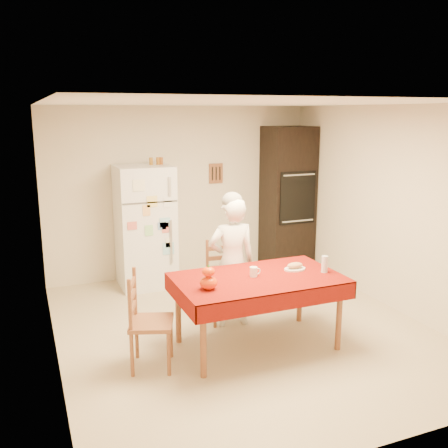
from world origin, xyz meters
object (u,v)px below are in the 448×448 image
refrigerator (145,227)px  chair_far (224,277)px  dining_table (258,283)px  coffee_mug (254,272)px  pumpkin_lower (209,283)px  oven_cabinet (288,198)px  bread_plate (295,269)px  wine_glass (325,264)px  seated_woman (232,262)px  chair_left (144,317)px

refrigerator → chair_far: bearing=-69.1°
dining_table → coffee_mug: 0.13m
pumpkin_lower → refrigerator: bearing=90.6°
oven_cabinet → bread_plate: size_ratio=9.17×
coffee_mug → wine_glass: bearing=-11.5°
chair_far → coffee_mug: (0.01, -0.78, 0.30)m
oven_cabinet → pumpkin_lower: oven_cabinet is taller
chair_far → dining_table: bearing=-80.8°
dining_table → chair_far: 0.83m
seated_woman → pumpkin_lower: bearing=59.3°
refrigerator → chair_left: (-0.57, -2.31, -0.34)m
bread_plate → pumpkin_lower: bearing=-168.9°
refrigerator → pumpkin_lower: size_ratio=9.94×
dining_table → wine_glass: 0.74m
chair_left → wine_glass: chair_left is taller
dining_table → bread_plate: (0.47, 0.06, 0.08)m
chair_far → chair_left: same height
chair_left → bread_plate: (1.66, 0.05, 0.26)m
seated_woman → wine_glass: (0.75, -0.73, 0.10)m
seated_woman → refrigerator: bearing=-65.0°
seated_woman → pumpkin_lower: (-0.56, -0.76, 0.08)m
wine_glass → chair_far: bearing=129.2°
dining_table → chair_left: 1.20m
pumpkin_lower → wine_glass: size_ratio=0.97×
pumpkin_lower → bread_plate: pumpkin_lower is taller
chair_far → bread_plate: bearing=-49.4°
chair_far → coffee_mug: size_ratio=9.50×
dining_table → coffee_mug: size_ratio=17.00×
refrigerator → bread_plate: refrigerator is taller
pumpkin_lower → coffee_mug: bearing=17.6°
refrigerator → pumpkin_lower: (0.03, -2.46, -0.02)m
pumpkin_lower → bread_plate: bearing=11.1°
seated_woman → bread_plate: 0.74m
chair_far → pumpkin_lower: 1.15m
chair_far → pumpkin_lower: size_ratio=5.56×
refrigerator → dining_table: size_ratio=1.00×
chair_far → chair_left: bearing=-138.9°
oven_cabinet → dining_table: (-1.66, -2.36, -0.41)m
refrigerator → wine_glass: 2.78m
coffee_mug → chair_left: bearing=-178.9°
dining_table → bread_plate: 0.48m
wine_glass → oven_cabinet: bearing=69.2°
chair_left → wine_glass: 1.94m
chair_far → bread_plate: chair_far is taller
refrigerator → seated_woman: 1.81m
refrigerator → wine_glass: bearing=-61.3°
chair_left → wine_glass: size_ratio=5.40×
chair_left → wine_glass: (1.90, -0.13, 0.34)m
chair_far → wine_glass: bearing=-44.6°
oven_cabinet → wine_glass: oven_cabinet is taller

